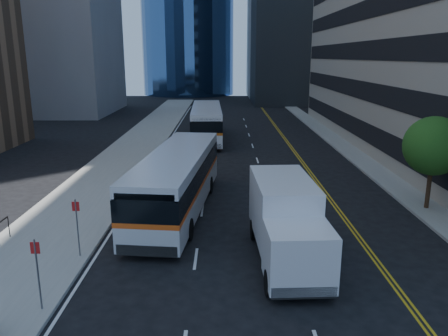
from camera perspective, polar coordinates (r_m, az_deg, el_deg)
name	(u,v)px	position (r m, az deg, el deg)	size (l,w,h in m)	color
ground	(285,282)	(17.29, 7.91, -14.56)	(160.00, 160.00, 0.00)	black
sidewalk_west	(136,147)	(41.62, -11.46, 2.68)	(5.00, 90.00, 0.15)	gray
sidewalk_east	(344,147)	(42.36, 15.41, 2.65)	(2.00, 90.00, 0.15)	gray
street_tree	(434,146)	(26.04, 25.70, 2.59)	(3.20, 3.20, 5.10)	#332114
bus_front	(178,180)	(23.87, -6.08, -1.54)	(4.12, 13.06, 3.31)	silver
bus_rear	(207,122)	(44.67, -2.28, 6.06)	(3.29, 13.20, 3.38)	silver
box_truck	(286,221)	(18.25, 8.13, -6.91)	(2.67, 7.00, 3.31)	white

